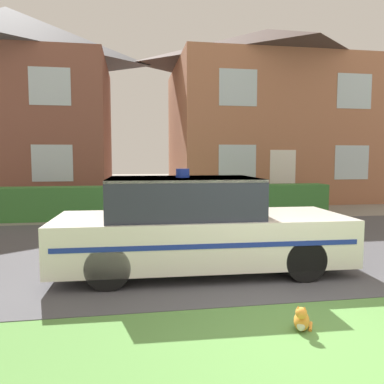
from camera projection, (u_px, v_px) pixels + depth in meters
The scene contains 8 objects.
ground_plane at pixel (325, 341), 3.67m from camera, with size 80.00×80.00×0.00m, color gray.
road_strip at pixel (224, 246), 7.66m from camera, with size 28.00×6.22×0.01m, color #4C4C51.
lawn_verge at pixel (347, 361), 3.29m from camera, with size 28.00×2.66×0.01m, color #568C42.
garden_hedge at pixel (168, 201), 11.38m from camera, with size 10.18×0.76×0.96m, color #3D7F38.
police_car at pixel (196, 227), 5.89m from camera, with size 4.54×1.76×1.62m.
cat at pixel (302, 320), 3.87m from camera, with size 0.31×0.29×0.30m.
house_left at pixel (9, 104), 15.41m from camera, with size 8.31×5.94×7.89m.
house_right at pixel (266, 113), 16.96m from camera, with size 8.65×6.82×7.52m.
Camera 1 is at (-1.86, -3.27, 1.79)m, focal length 35.00 mm.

